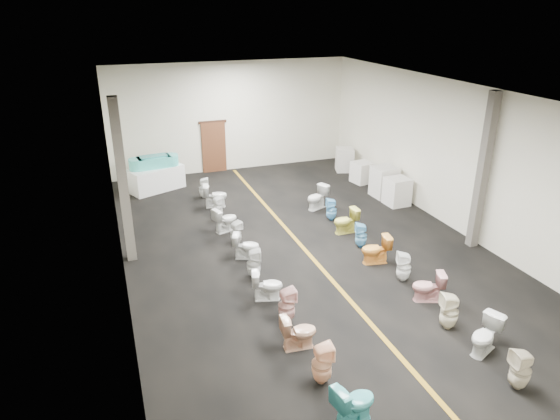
# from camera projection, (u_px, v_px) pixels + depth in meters

# --- Properties ---
(floor) EXTENTS (16.00, 16.00, 0.00)m
(floor) POSITION_uv_depth(u_px,v_px,m) (303.00, 248.00, 14.55)
(floor) COLOR black
(floor) RESTS_ON ground
(ceiling) EXTENTS (16.00, 16.00, 0.00)m
(ceiling) POSITION_uv_depth(u_px,v_px,m) (306.00, 92.00, 12.83)
(ceiling) COLOR black
(ceiling) RESTS_ON ground
(wall_back) EXTENTS (10.00, 0.00, 10.00)m
(wall_back) POSITION_uv_depth(u_px,v_px,m) (231.00, 117.00, 20.65)
(wall_back) COLOR beige
(wall_back) RESTS_ON ground
(wall_front) EXTENTS (10.00, 0.00, 10.00)m
(wall_front) POSITION_uv_depth(u_px,v_px,m) (530.00, 351.00, 6.74)
(wall_front) COLOR beige
(wall_front) RESTS_ON ground
(wall_left) EXTENTS (0.00, 16.00, 16.00)m
(wall_left) POSITION_uv_depth(u_px,v_px,m) (115.00, 197.00, 12.13)
(wall_left) COLOR beige
(wall_left) RESTS_ON ground
(wall_right) EXTENTS (0.00, 16.00, 16.00)m
(wall_right) POSITION_uv_depth(u_px,v_px,m) (456.00, 157.00, 15.25)
(wall_right) COLOR beige
(wall_right) RESTS_ON ground
(aisle_stripe) EXTENTS (0.12, 15.60, 0.01)m
(aisle_stripe) POSITION_uv_depth(u_px,v_px,m) (303.00, 248.00, 14.55)
(aisle_stripe) COLOR #996D16
(aisle_stripe) RESTS_ON floor
(back_door) EXTENTS (1.00, 0.10, 2.10)m
(back_door) POSITION_uv_depth(u_px,v_px,m) (214.00, 147.00, 20.80)
(back_door) COLOR #562D19
(back_door) RESTS_ON floor
(door_frame) EXTENTS (1.15, 0.08, 0.10)m
(door_frame) POSITION_uv_depth(u_px,v_px,m) (213.00, 122.00, 20.40)
(door_frame) COLOR #331C11
(door_frame) RESTS_ON back_door
(column_left) EXTENTS (0.25, 0.25, 4.50)m
(column_left) POSITION_uv_depth(u_px,v_px,m) (123.00, 183.00, 13.08)
(column_left) COLOR #59544C
(column_left) RESTS_ON floor
(column_right) EXTENTS (0.25, 0.25, 4.50)m
(column_right) POSITION_uv_depth(u_px,v_px,m) (483.00, 172.00, 13.87)
(column_right) COLOR #59544C
(column_right) RESTS_ON floor
(display_table) EXTENTS (2.24, 1.72, 0.89)m
(display_table) POSITION_uv_depth(u_px,v_px,m) (156.00, 178.00, 18.96)
(display_table) COLOR white
(display_table) RESTS_ON floor
(bathtub) EXTENTS (1.85, 0.82, 0.55)m
(bathtub) POSITION_uv_depth(u_px,v_px,m) (154.00, 163.00, 18.72)
(bathtub) COLOR #45C8BE
(bathtub) RESTS_ON display_table
(appliance_crate_a) EXTENTS (0.79, 0.79, 0.97)m
(appliance_crate_a) POSITION_uv_depth(u_px,v_px,m) (397.00, 191.00, 17.53)
(appliance_crate_a) COLOR silver
(appliance_crate_a) RESTS_ON floor
(appliance_crate_b) EXTENTS (0.85, 0.85, 1.12)m
(appliance_crate_b) POSITION_uv_depth(u_px,v_px,m) (384.00, 182.00, 18.27)
(appliance_crate_b) COLOR silver
(appliance_crate_b) RESTS_ON floor
(appliance_crate_c) EXTENTS (0.85, 0.85, 0.82)m
(appliance_crate_c) POSITION_uv_depth(u_px,v_px,m) (362.00, 172.00, 19.76)
(appliance_crate_c) COLOR silver
(appliance_crate_c) RESTS_ON floor
(appliance_crate_d) EXTENTS (0.87, 0.87, 0.99)m
(appliance_crate_d) POSITION_uv_depth(u_px,v_px,m) (345.00, 160.00, 21.08)
(appliance_crate_d) COLOR silver
(appliance_crate_d) RESTS_ON floor
(toilet_left_0) EXTENTS (0.85, 0.58, 0.79)m
(toilet_left_0) POSITION_uv_depth(u_px,v_px,m) (354.00, 403.00, 8.37)
(toilet_left_0) COLOR #40ACAE
(toilet_left_0) RESTS_ON floor
(toilet_left_1) EXTENTS (0.42, 0.41, 0.84)m
(toilet_left_1) POSITION_uv_depth(u_px,v_px,m) (322.00, 364.00, 9.23)
(toilet_left_1) COLOR #FEC197
(toilet_left_1) RESTS_ON floor
(toilet_left_2) EXTENTS (0.77, 0.48, 0.75)m
(toilet_left_2) POSITION_uv_depth(u_px,v_px,m) (299.00, 332.00, 10.20)
(toilet_left_2) COLOR #DCA684
(toilet_left_2) RESTS_ON floor
(toilet_left_3) EXTENTS (0.39, 0.38, 0.84)m
(toilet_left_3) POSITION_uv_depth(u_px,v_px,m) (287.00, 305.00, 11.02)
(toilet_left_3) COLOR #D49E97
(toilet_left_3) RESTS_ON floor
(toilet_left_4) EXTENTS (0.81, 0.60, 0.74)m
(toilet_left_4) POSITION_uv_depth(u_px,v_px,m) (267.00, 285.00, 11.90)
(toilet_left_4) COLOR white
(toilet_left_4) RESTS_ON floor
(toilet_left_5) EXTENTS (0.43, 0.42, 0.79)m
(toilet_left_5) POSITION_uv_depth(u_px,v_px,m) (254.00, 263.00, 12.86)
(toilet_left_5) COLOR silver
(toilet_left_5) RESTS_ON floor
(toilet_left_6) EXTENTS (0.83, 0.66, 0.74)m
(toilet_left_6) POSITION_uv_depth(u_px,v_px,m) (246.00, 246.00, 13.84)
(toilet_left_6) COLOR silver
(toilet_left_6) RESTS_ON floor
(toilet_left_7) EXTENTS (0.43, 0.42, 0.72)m
(toilet_left_7) POSITION_uv_depth(u_px,v_px,m) (236.00, 233.00, 14.65)
(toilet_left_7) COLOR silver
(toilet_left_7) RESTS_ON floor
(toilet_left_8) EXTENTS (0.86, 0.66, 0.78)m
(toilet_left_8) POSITION_uv_depth(u_px,v_px,m) (225.00, 219.00, 15.49)
(toilet_left_8) COLOR white
(toilet_left_8) RESTS_ON floor
(toilet_left_9) EXTENTS (0.44, 0.43, 0.74)m
(toilet_left_9) POSITION_uv_depth(u_px,v_px,m) (218.00, 207.00, 16.45)
(toilet_left_9) COLOR white
(toilet_left_9) RESTS_ON floor
(toilet_left_10) EXTENTS (0.88, 0.60, 0.83)m
(toilet_left_10) POSITION_uv_depth(u_px,v_px,m) (215.00, 196.00, 17.34)
(toilet_left_10) COLOR silver
(toilet_left_10) RESTS_ON floor
(toilet_left_11) EXTENTS (0.41, 0.41, 0.76)m
(toilet_left_11) POSITION_uv_depth(u_px,v_px,m) (204.00, 188.00, 18.18)
(toilet_left_11) COLOR white
(toilet_left_11) RESTS_ON floor
(toilet_right_0) EXTENTS (0.42, 0.41, 0.83)m
(toilet_right_0) POSITION_uv_depth(u_px,v_px,m) (520.00, 370.00, 9.09)
(toilet_right_0) COLOR beige
(toilet_right_0) RESTS_ON floor
(toilet_right_1) EXTENTS (0.89, 0.72, 0.80)m
(toilet_right_1) POSITION_uv_depth(u_px,v_px,m) (486.00, 336.00, 10.05)
(toilet_right_1) COLOR silver
(toilet_right_1) RESTS_ON floor
(toilet_right_2) EXTENTS (0.48, 0.48, 0.86)m
(toilet_right_2) POSITION_uv_depth(u_px,v_px,m) (449.00, 311.00, 10.80)
(toilet_right_2) COLOR #EDE3C2
(toilet_right_2) RESTS_ON floor
(toilet_right_3) EXTENTS (0.84, 0.66, 0.76)m
(toilet_right_3) POSITION_uv_depth(u_px,v_px,m) (428.00, 287.00, 11.83)
(toilet_right_3) COLOR #DA9796
(toilet_right_3) RESTS_ON floor
(toilet_right_4) EXTENTS (0.47, 0.47, 0.80)m
(toilet_right_4) POSITION_uv_depth(u_px,v_px,m) (404.00, 267.00, 12.68)
(toilet_right_4) COLOR white
(toilet_right_4) RESTS_ON floor
(toilet_right_5) EXTENTS (0.85, 0.57, 0.80)m
(toilet_right_5) POSITION_uv_depth(u_px,v_px,m) (376.00, 250.00, 13.56)
(toilet_right_5) COLOR #F29D3A
(toilet_right_5) RESTS_ON floor
(toilet_right_6) EXTENTS (0.44, 0.43, 0.75)m
(toilet_right_6) POSITION_uv_depth(u_px,v_px,m) (361.00, 235.00, 14.46)
(toilet_right_6) COLOR #72C2EB
(toilet_right_6) RESTS_ON floor
(toilet_right_7) EXTENTS (0.78, 0.46, 0.79)m
(toilet_right_7) POSITION_uv_depth(u_px,v_px,m) (346.00, 221.00, 15.37)
(toilet_right_7) COLOR #DED758
(toilet_right_7) RESTS_ON floor
(toilet_right_8) EXTENTS (0.42, 0.41, 0.75)m
(toilet_right_8) POSITION_uv_depth(u_px,v_px,m) (331.00, 209.00, 16.28)
(toilet_right_8) COLOR #73C3F3
(toilet_right_8) RESTS_ON floor
(toilet_right_9) EXTENTS (0.92, 0.75, 0.82)m
(toilet_right_9) POSITION_uv_depth(u_px,v_px,m) (317.00, 197.00, 17.19)
(toilet_right_9) COLOR white
(toilet_right_9) RESTS_ON floor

